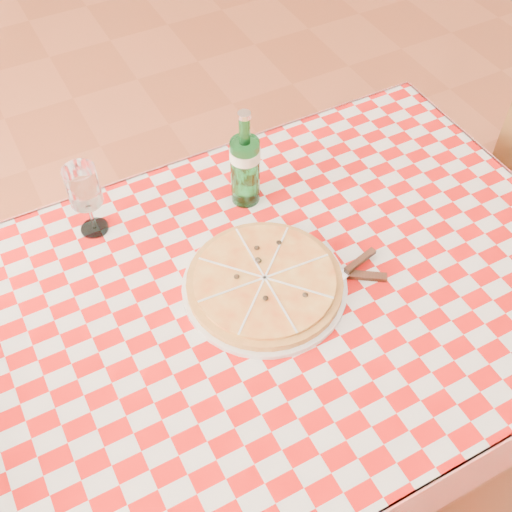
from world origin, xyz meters
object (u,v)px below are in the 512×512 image
at_px(wine_glass, 87,201).
at_px(pizza_plate, 265,282).
at_px(dining_table, 278,320).
at_px(water_bottle, 245,158).

bearing_deg(wine_glass, pizza_plate, -51.71).
xyz_separation_m(dining_table, water_bottle, (0.06, 0.26, 0.22)).
bearing_deg(water_bottle, pizza_plate, -108.95).
relative_size(dining_table, pizza_plate, 3.63).
bearing_deg(pizza_plate, water_bottle, 71.05).
bearing_deg(dining_table, pizza_plate, 133.76).
distance_m(pizza_plate, wine_glass, 0.40).
relative_size(dining_table, wine_glass, 6.96).
bearing_deg(dining_table, wine_glass, 128.67).
height_order(dining_table, water_bottle, water_bottle).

